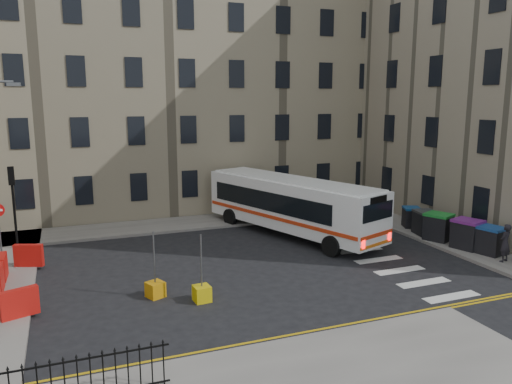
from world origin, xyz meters
TOP-DOWN VIEW (x-y plane):
  - ground at (0.00, 0.00)m, footprint 120.00×120.00m
  - pavement_north at (-6.00, 8.60)m, footprint 36.00×3.20m
  - pavement_east at (9.00, 4.00)m, footprint 2.40×26.00m
  - terrace_north at (-7.00, 15.50)m, footprint 38.30×10.80m
  - traffic_light_nw at (-12.00, 6.50)m, footprint 0.28×0.22m
  - roadworks_barriers at (-11.84, 0.50)m, footprint 1.66×6.26m
  - bus at (1.99, 4.27)m, footprint 6.30×11.54m
  - wheelie_bin_a at (9.24, -2.73)m, footprint 1.31×1.43m
  - wheelie_bin_b at (8.89, -1.62)m, footprint 1.49×1.60m
  - wheelie_bin_c at (8.57, 0.08)m, footprint 1.55×1.63m
  - wheelie_bin_d at (8.69, 1.26)m, footprint 1.24×1.37m
  - wheelie_bin_e at (9.01, 2.81)m, footprint 1.25×1.32m
  - pedestrian at (8.93, -3.86)m, footprint 0.74×0.59m
  - bollard_yellow at (-5.06, -2.92)m, footprint 0.65×0.65m
  - bollard_chevron at (-6.62, -1.88)m, footprint 0.79×0.79m

SIDE VIEW (x-z plane):
  - ground at x=0.00m, z-range 0.00..0.00m
  - pavement_north at x=-6.00m, z-range 0.00..0.15m
  - pavement_east at x=9.00m, z-range 0.00..0.15m
  - bollard_yellow at x=-5.06m, z-range 0.00..0.60m
  - bollard_chevron at x=-6.62m, z-range 0.00..0.60m
  - roadworks_barriers at x=-11.84m, z-range 0.15..1.15m
  - wheelie_bin_e at x=9.01m, z-range 0.15..1.31m
  - wheelie_bin_d at x=8.69m, z-range 0.16..1.48m
  - wheelie_bin_a at x=9.24m, z-range 0.16..1.49m
  - wheelie_bin_c at x=8.57m, z-range 0.16..1.58m
  - wheelie_bin_b at x=8.89m, z-range 0.16..1.61m
  - pedestrian at x=8.93m, z-range 0.15..1.92m
  - bus at x=1.99m, z-range 0.24..3.33m
  - traffic_light_nw at x=-12.00m, z-range 0.82..4.92m
  - terrace_north at x=-7.00m, z-range 0.02..17.22m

